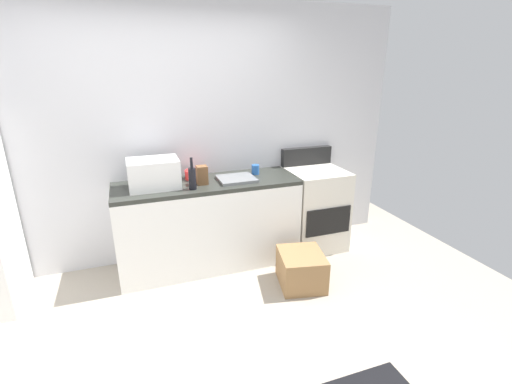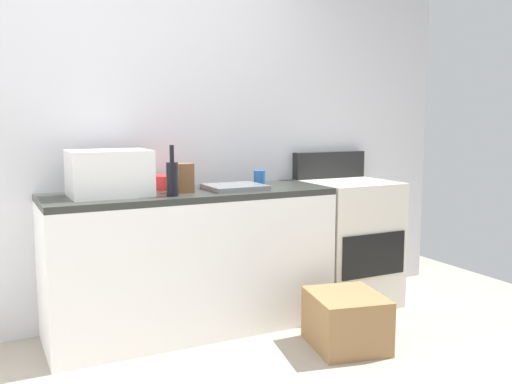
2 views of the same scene
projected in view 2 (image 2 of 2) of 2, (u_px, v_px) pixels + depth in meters
name	position (u px, v px, depth m)	size (l,w,h in m)	color
wall_back	(127.00, 127.00, 3.68)	(5.00, 0.10, 2.60)	silver
kitchen_counter	(191.00, 261.00, 3.61)	(1.80, 0.60, 0.90)	white
stove_oven	(347.00, 240.00, 4.15)	(0.60, 0.61, 1.10)	silver
microwave	(109.00, 173.00, 3.31)	(0.46, 0.34, 0.27)	white
sink_basin	(235.00, 187.00, 3.63)	(0.36, 0.32, 0.03)	slate
wine_bottle	(172.00, 178.00, 3.31)	(0.07, 0.07, 0.30)	black
coffee_mug	(260.00, 178.00, 3.87)	(0.08, 0.08, 0.10)	#2659A5
knife_block	(184.00, 178.00, 3.47)	(0.10, 0.10, 0.18)	brown
mixing_bowl	(168.00, 182.00, 3.64)	(0.19, 0.19, 0.09)	red
cardboard_box_large	(346.00, 320.00, 3.37)	(0.40, 0.46, 0.32)	olive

